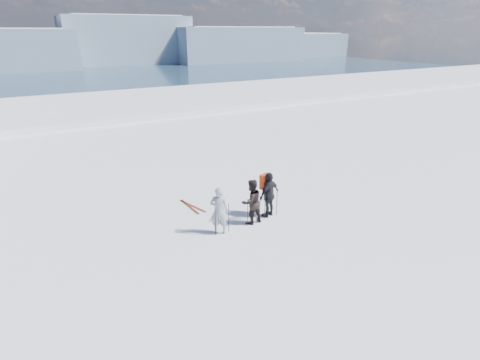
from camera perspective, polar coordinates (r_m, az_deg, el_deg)
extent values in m
plane|color=white|center=(73.84, -20.47, 0.94)|extent=(220.00, 208.01, 71.62)
cube|color=white|center=(42.26, -15.62, 2.18)|extent=(180.00, 16.00, 14.00)
plane|color=navy|center=(301.49, -27.64, 12.42)|extent=(820.00, 820.00, 0.00)
cube|color=slate|center=(491.32, -17.05, 19.72)|extent=(140.00, 80.00, 52.00)
cube|color=white|center=(491.34, -17.37, 22.39)|extent=(119.00, 70.00, 8.00)
cube|color=slate|center=(508.76, -0.87, 19.98)|extent=(160.00, 80.00, 40.00)
cube|color=white|center=(508.47, -0.88, 21.89)|extent=(136.00, 70.00, 8.00)
cube|color=slate|center=(598.72, 8.51, 19.66)|extent=(130.00, 80.00, 32.00)
cube|color=white|center=(598.40, 8.59, 20.91)|extent=(110.50, 70.00, 8.00)
imported|color=#989FA6|center=(14.00, -3.18, -4.65)|extent=(0.82, 0.75, 1.88)
imported|color=black|center=(14.70, 1.73, -3.33)|extent=(0.97, 0.80, 1.85)
imported|color=black|center=(15.26, 4.46, -2.23)|extent=(1.22, 0.82, 1.93)
cube|color=red|center=(14.93, 3.84, 2.49)|extent=(0.46, 0.36, 0.62)
cylinder|color=black|center=(13.96, -3.78, -6.15)|extent=(0.02, 0.02, 1.26)
cylinder|color=black|center=(14.21, -1.74, -5.79)|extent=(0.02, 0.02, 1.17)
cylinder|color=black|center=(14.64, 1.17, -4.96)|extent=(0.02, 0.02, 1.15)
cylinder|color=black|center=(14.93, 3.04, -4.41)|extent=(0.02, 0.02, 1.16)
cylinder|color=black|center=(15.18, 3.81, -3.80)|extent=(0.02, 0.02, 1.23)
cylinder|color=black|center=(15.49, 5.63, -3.37)|extent=(0.02, 0.02, 1.20)
cube|color=black|center=(16.51, -7.67, -4.06)|extent=(0.24, 1.70, 0.03)
cube|color=black|center=(16.55, -7.22, -3.96)|extent=(0.62, 1.64, 0.03)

